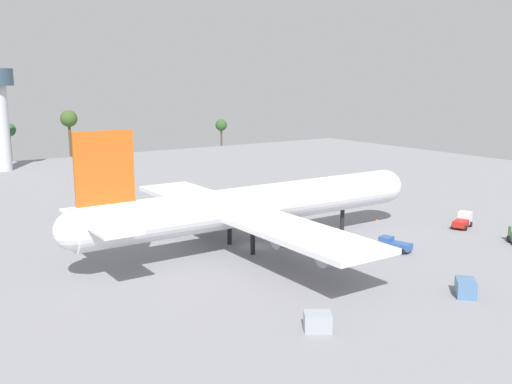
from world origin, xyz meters
name	(u,v)px	position (x,y,z in m)	size (l,w,h in m)	color
ground_plane	(256,246)	(0.00, 0.00, 0.00)	(241.16, 241.16, 0.00)	gray
cargo_airplane	(254,206)	(-0.33, 0.00, 6.36)	(60.29, 53.96, 18.73)	silver
catering_truck	(463,221)	(35.93, -10.37, 1.20)	(5.36, 3.76, 2.54)	silver
pushback_tractor	(394,244)	(15.49, -13.51, 1.02)	(3.32, 5.07, 2.01)	#2D5193
cargo_container_fore	(466,288)	(8.76, -30.91, 1.00)	(3.76, 3.74, 1.99)	#4C729E
cargo_container_aft	(318,322)	(-11.79, -28.54, 0.94)	(3.44, 3.26, 1.89)	#999EA8
safety_cone_nose	(377,219)	(27.13, 1.28, 0.40)	(0.55, 0.55, 0.79)	orange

